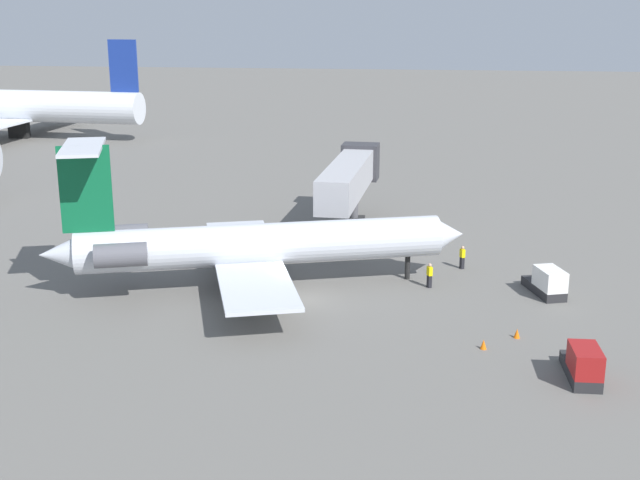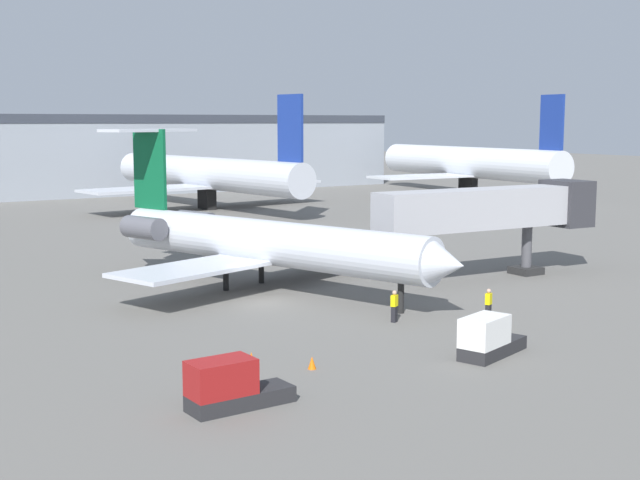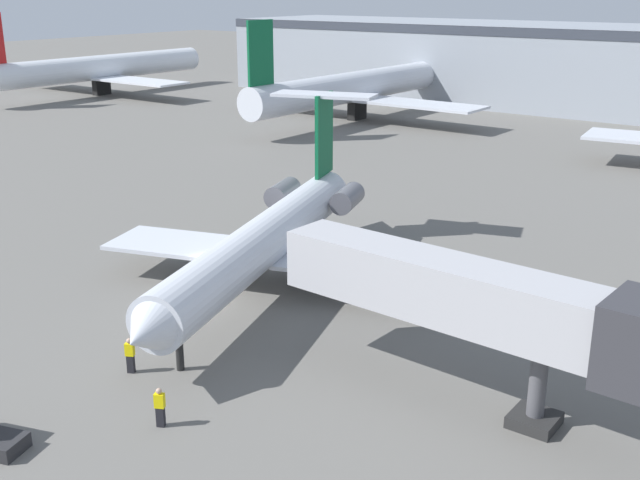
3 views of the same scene
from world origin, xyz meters
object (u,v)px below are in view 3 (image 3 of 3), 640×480
Objects in this scene: ground_crew_marshaller at (160,407)px; ground_crew_loader at (130,355)px; regional_jet at (269,235)px; jet_bridge at (485,302)px; parked_airliner_west_end at (99,68)px; parked_airliner_west_mid at (356,87)px.

ground_crew_marshaller is 1.00× the size of ground_crew_loader.
ground_crew_loader is at bearing 152.75° from ground_crew_marshaller.
ground_crew_loader is (1.75, -11.87, -2.28)m from regional_jet.
jet_bridge is 13.59m from ground_crew_marshaller.
regional_jet is at bearing -32.40° from parked_airliner_west_end.
parked_airliner_west_end is (-81.89, 62.20, 3.35)m from ground_crew_marshaller.
parked_airliner_west_end reaches higher than ground_crew_marshaller.
jet_bridge is at bearing -30.22° from parked_airliner_west_end.
regional_jet is at bearing -60.92° from parked_airliner_west_mid.
ground_crew_loader is at bearing -81.62° from regional_jet.
ground_crew_loader is (-13.92, -6.70, -3.80)m from jet_bridge.
jet_bridge is at bearing 43.67° from ground_crew_marshaller.
parked_airliner_west_end is at bearing -174.72° from parked_airliner_west_mid.
parked_airliner_west_end is at bearing 149.78° from jet_bridge.
ground_crew_marshaller is (6.23, -14.18, -2.28)m from regional_jet.
regional_jet is at bearing 113.73° from ground_crew_marshaller.
ground_crew_loader is at bearing -154.30° from jet_bridge.
ground_crew_loader is at bearing -37.73° from parked_airliner_west_end.
jet_bridge is 105.69m from parked_airliner_west_end.
parked_airliner_west_mid is at bearing 115.67° from ground_crew_loader.
ground_crew_marshaller is (-9.44, -9.01, -3.80)m from jet_bridge.
parked_airliner_west_mid is (-44.77, 57.49, -0.45)m from jet_bridge.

